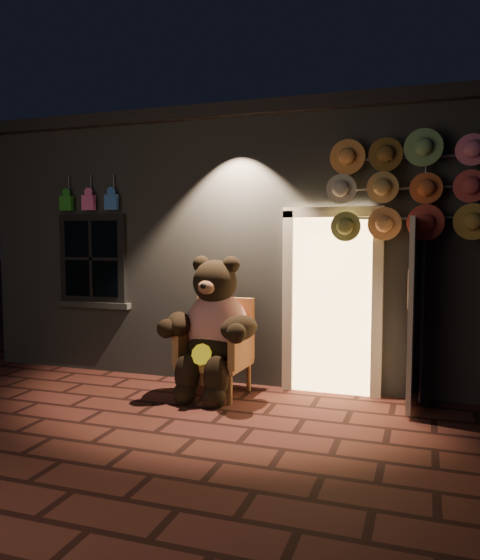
% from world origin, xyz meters
% --- Properties ---
extents(ground, '(60.00, 60.00, 0.00)m').
position_xyz_m(ground, '(0.00, 0.00, 0.00)').
color(ground, '#4E231D').
rests_on(ground, ground).
extents(shop_building, '(7.30, 5.95, 3.51)m').
position_xyz_m(shop_building, '(0.00, 3.99, 1.74)').
color(shop_building, slate).
rests_on(shop_building, ground).
extents(wicker_armchair, '(0.80, 0.73, 1.12)m').
position_xyz_m(wicker_armchair, '(0.08, 1.03, 0.56)').
color(wicker_armchair, '#AD7B43').
rests_on(wicker_armchair, ground).
extents(teddy_bear, '(1.20, 0.95, 1.65)m').
position_xyz_m(teddy_bear, '(0.08, 0.88, 0.79)').
color(teddy_bear, red).
rests_on(teddy_bear, ground).
extents(hat_rack, '(1.66, 0.22, 2.94)m').
position_xyz_m(hat_rack, '(2.15, 1.27, 2.35)').
color(hat_rack, '#59595E').
rests_on(hat_rack, ground).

